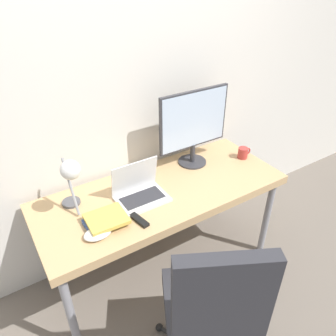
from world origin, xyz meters
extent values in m
plane|color=#70665B|center=(0.00, 0.00, 0.00)|extent=(12.00, 12.00, 0.00)
cube|color=silver|center=(0.00, 0.74, 1.30)|extent=(8.00, 0.05, 2.60)
cube|color=tan|center=(0.00, 0.34, 0.73)|extent=(1.67, 0.67, 0.06)
cylinder|color=gray|center=(-0.78, 0.06, 0.35)|extent=(0.05, 0.05, 0.70)
cylinder|color=gray|center=(0.78, 0.06, 0.35)|extent=(0.05, 0.05, 0.70)
cylinder|color=gray|center=(-0.78, 0.61, 0.35)|extent=(0.05, 0.05, 0.70)
cylinder|color=gray|center=(0.78, 0.61, 0.35)|extent=(0.05, 0.05, 0.70)
cube|color=silver|center=(-0.17, 0.31, 0.77)|extent=(0.31, 0.23, 0.02)
cube|color=#2D2D33|center=(-0.17, 0.31, 0.78)|extent=(0.27, 0.14, 0.00)
cube|color=silver|center=(-0.17, 0.40, 0.89)|extent=(0.31, 0.05, 0.22)
cube|color=black|center=(-0.17, 0.40, 0.89)|extent=(0.28, 0.04, 0.20)
cylinder|color=#333338|center=(0.37, 0.51, 0.76)|extent=(0.21, 0.21, 0.01)
cylinder|color=#333338|center=(0.37, 0.51, 0.84)|extent=(0.04, 0.04, 0.14)
cube|color=#333338|center=(0.37, 0.52, 1.11)|extent=(0.55, 0.02, 0.42)
cube|color=silver|center=(0.37, 0.50, 1.11)|extent=(0.53, 0.00, 0.39)
cylinder|color=#4C4C51|center=(-0.56, 0.52, 0.77)|extent=(0.11, 0.11, 0.02)
cylinder|color=#99999E|center=(-0.56, 0.44, 0.93)|extent=(0.02, 0.16, 0.32)
sphere|color=white|center=(-0.56, 0.37, 1.09)|extent=(0.11, 0.11, 0.11)
sphere|color=black|center=(0.07, -0.15, 0.03)|extent=(0.05, 0.05, 0.05)
cylinder|color=black|center=(-0.04, -0.26, 0.03)|extent=(0.24, 0.24, 0.03)
sphere|color=black|center=(-0.29, -0.09, 0.03)|extent=(0.05, 0.05, 0.05)
cylinder|color=#2D2D33|center=(-0.15, -0.37, 0.24)|extent=(0.04, 0.04, 0.38)
cube|color=#2D2D33|center=(-0.15, -0.37, 0.47)|extent=(0.63, 0.65, 0.09)
cube|color=#2D2D33|center=(-0.25, -0.56, 0.81)|extent=(0.42, 0.26, 0.58)
cube|color=#334C8C|center=(-0.47, 0.25, 0.77)|extent=(0.20, 0.13, 0.03)
cube|color=gold|center=(-0.44, 0.22, 0.80)|extent=(0.23, 0.20, 0.02)
cube|color=black|center=(-0.28, 0.14, 0.77)|extent=(0.07, 0.15, 0.02)
cylinder|color=#B23833|center=(0.73, 0.36, 0.80)|extent=(0.07, 0.07, 0.08)
torus|color=#B23833|center=(0.78, 0.36, 0.80)|extent=(0.06, 0.01, 0.06)
ellipsoid|color=white|center=(-0.52, 0.16, 0.78)|extent=(0.16, 0.11, 0.04)
camera|label=1|loc=(-0.90, -1.16, 2.05)|focal=35.00mm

